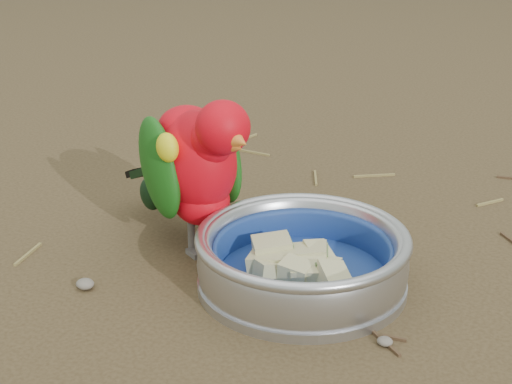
% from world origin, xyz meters
% --- Properties ---
extents(ground, '(60.00, 60.00, 0.00)m').
position_xyz_m(ground, '(0.00, 0.00, 0.00)').
color(ground, '#493923').
extents(food_bowl, '(0.22, 0.22, 0.02)m').
position_xyz_m(food_bowl, '(0.05, 0.00, 0.01)').
color(food_bowl, '#B2B2BA').
rests_on(food_bowl, ground).
extents(bowl_wall, '(0.22, 0.22, 0.04)m').
position_xyz_m(bowl_wall, '(0.05, 0.00, 0.04)').
color(bowl_wall, '#B2B2BA').
rests_on(bowl_wall, food_bowl).
extents(fruit_wedges, '(0.13, 0.13, 0.03)m').
position_xyz_m(fruit_wedges, '(0.05, 0.00, 0.03)').
color(fruit_wedges, '#C0BB83').
rests_on(fruit_wedges, food_bowl).
extents(lory_parrot, '(0.24, 0.20, 0.18)m').
position_xyz_m(lory_parrot, '(-0.09, 0.04, 0.09)').
color(lory_parrot, red).
rests_on(lory_parrot, ground).
extents(ground_debris, '(0.90, 0.80, 0.01)m').
position_xyz_m(ground_debris, '(-0.03, 0.04, 0.00)').
color(ground_debris, olive).
rests_on(ground_debris, ground).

